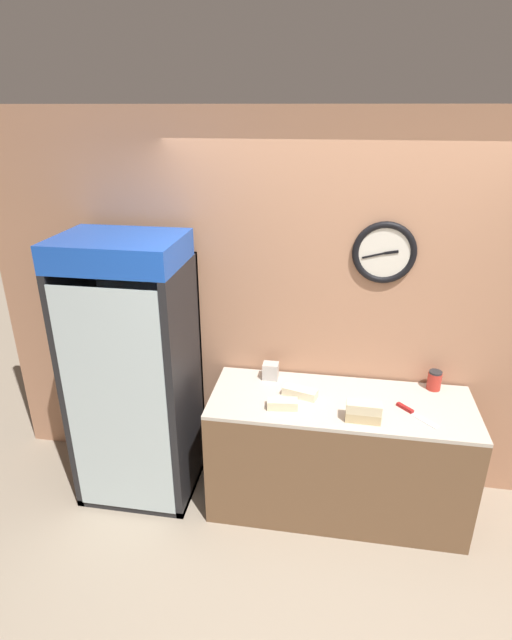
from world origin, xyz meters
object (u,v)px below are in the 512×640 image
Objects in this scene: condiment_jar at (434,380)px; sandwich_stack_bottom at (363,416)px; sandwich_flat_right at (300,392)px; chefs_knife at (411,412)px; napkin_dispenser at (271,371)px; beverage_cooler at (136,356)px; sandwich_flat_left at (282,404)px; sandwich_stack_middle at (364,407)px.

sandwich_stack_bottom is at bearing -136.67° from condiment_jar.
chefs_knife is at bearing -6.74° from sandwich_flat_right.
chefs_knife is 1.00m from napkin_dispenser.
chefs_knife is 1.81× the size of condiment_jar.
condiment_jar is 1.15× the size of napkin_dispenser.
beverage_cooler reaches higher than sandwich_stack_bottom.
napkin_dispenser is at bearing 109.23° from sandwich_flat_left.
napkin_dispenser is (-0.95, 0.29, 0.05)m from chefs_knife.
sandwich_flat_right is (-0.41, 0.22, -0.00)m from sandwich_stack_bottom.
beverage_cooler is at bearing 176.49° from chefs_knife.
beverage_cooler is 2.09m from condiment_jar.
sandwich_stack_middle is at bearing -6.73° from sandwich_flat_left.
beverage_cooler is at bearing 178.51° from sandwich_flat_right.
sandwich_stack_bottom reaches higher than chefs_knife.
sandwich_stack_middle is 0.52m from sandwich_flat_left.
beverage_cooler is 9.46× the size of sandwich_flat_left.
sandwich_stack_bottom is 0.68m from condiment_jar.
condiment_jar is (0.19, 0.33, 0.06)m from chefs_knife.
sandwich_flat_right is at bearing -164.86° from condiment_jar.
condiment_jar is (0.50, 0.47, 0.04)m from sandwich_stack_bottom.
sandwich_stack_middle reaches higher than sandwich_flat_right.
napkin_dispenser is (-0.23, 0.21, 0.03)m from sandwich_flat_right.
chefs_knife is at bearing -17.10° from napkin_dispenser.
chefs_knife is (0.31, 0.14, -0.09)m from sandwich_stack_middle.
sandwich_stack_middle is at bearing -136.67° from condiment_jar.
sandwich_stack_middle reaches higher than chefs_knife.
sandwich_flat_right is at bearing 151.70° from sandwich_stack_bottom.
sandwich_stack_middle is at bearing -156.20° from chefs_knife.
napkin_dispenser is (-0.64, 0.43, -0.04)m from sandwich_stack_middle.
sandwich_flat_right is at bearing 173.26° from chefs_knife.
sandwich_stack_bottom is 1.82× the size of napkin_dispenser.
sandwich_flat_right is 1.80× the size of condiment_jar.
beverage_cooler is 1.60m from sandwich_stack_bottom.
sandwich_flat_right is (1.16, -0.03, -0.16)m from beverage_cooler.
sandwich_stack_bottom is 0.06m from sandwich_stack_middle.
sandwich_stack_bottom is at bearing -6.73° from sandwich_flat_left.
beverage_cooler is 1.60m from sandwich_stack_middle.
condiment_jar is at bearing 60.68° from chefs_knife.
condiment_jar is (1.01, 0.41, 0.04)m from sandwich_flat_left.
sandwich_stack_middle is 0.88× the size of sandwich_flat_right.
sandwich_stack_middle reaches higher than sandwich_stack_bottom.
sandwich_flat_left is at bearing -174.71° from chefs_knife.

